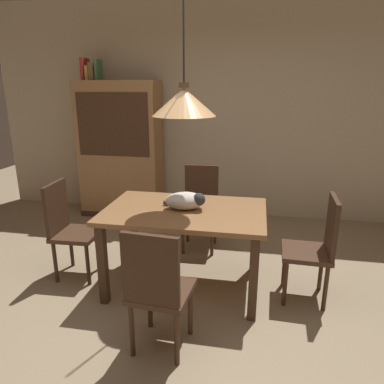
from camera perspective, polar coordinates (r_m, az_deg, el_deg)
ground at (r=2.96m, az=-2.57°, el=-20.50°), size 10.00×10.00×0.00m
back_wall at (r=4.98m, az=4.26°, el=12.82°), size 6.40×0.10×2.90m
dining_table at (r=3.14m, az=-1.17°, el=-4.52°), size 1.40×0.90×0.75m
chair_far_back at (r=4.00m, az=1.35°, el=-1.86°), size 0.41×0.41×0.93m
chair_near_front at (r=2.44m, az=-5.63°, el=-14.92°), size 0.43×0.43×0.93m
chair_right_side at (r=3.18m, az=19.37°, el=-7.95°), size 0.42×0.42×0.93m
chair_left_side at (r=3.58m, az=-19.21°, el=-5.14°), size 0.42×0.42×0.93m
cat_sleeping at (r=3.09m, az=-0.95°, el=-1.39°), size 0.40×0.29×0.16m
pendant_lamp at (r=2.93m, az=-1.29°, el=14.27°), size 0.52×0.52×1.30m
hutch_bookcase at (r=5.05m, az=-11.35°, el=6.18°), size 1.12×0.45×1.85m
book_red_tall at (r=5.15m, az=-16.77°, el=18.34°), size 0.04×0.22×0.28m
book_yellow_short at (r=5.12m, az=-16.12°, el=17.84°), size 0.04×0.20×0.18m
book_brown_thick at (r=5.09m, az=-15.41°, el=18.13°), size 0.06×0.24×0.22m
book_green_slim at (r=5.07m, az=-14.77°, el=18.41°), size 0.03×0.20×0.26m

